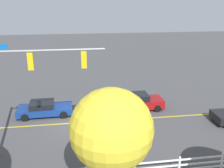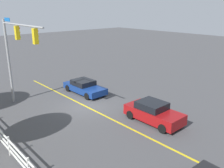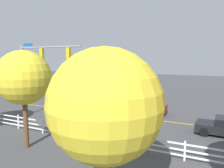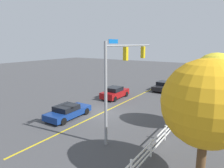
% 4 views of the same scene
% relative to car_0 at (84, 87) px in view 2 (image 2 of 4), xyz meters
% --- Properties ---
extents(ground_plane, '(120.00, 120.00, 0.00)m').
position_rel_car_0_xyz_m(ground_plane, '(-2.77, 1.89, -0.61)').
color(ground_plane, '#444447').
extents(lane_center_stripe, '(28.00, 0.16, 0.01)m').
position_rel_car_0_xyz_m(lane_center_stripe, '(-6.77, 1.89, -0.61)').
color(lane_center_stripe, gold).
rests_on(lane_center_stripe, ground_plane).
extents(signal_assembly, '(6.95, 0.37, 7.16)m').
position_rel_car_0_xyz_m(signal_assembly, '(0.27, 5.96, 4.40)').
color(signal_assembly, gray).
rests_on(signal_assembly, ground_plane).
extents(car_0, '(4.64, 2.09, 1.26)m').
position_rel_car_0_xyz_m(car_0, '(0.00, 0.00, 0.00)').
color(car_0, navy).
rests_on(car_0, ground_plane).
extents(car_1, '(4.29, 2.01, 1.47)m').
position_rel_car_0_xyz_m(car_1, '(-8.36, -0.11, 0.09)').
color(car_1, maroon).
rests_on(car_1, ground_plane).
extents(white_rail_fence, '(26.10, 0.10, 1.15)m').
position_rel_car_0_xyz_m(white_rail_fence, '(-5.77, 9.16, -0.01)').
color(white_rail_fence, white).
rests_on(white_rail_fence, ground_plane).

